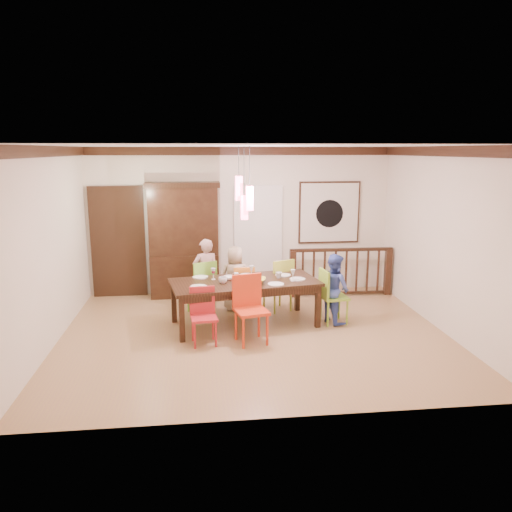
{
  "coord_description": "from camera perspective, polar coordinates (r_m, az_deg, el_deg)",
  "views": [
    {
      "loc": [
        -0.83,
        -7.35,
        2.84
      ],
      "look_at": [
        0.08,
        0.54,
        1.15
      ],
      "focal_mm": 35.0,
      "sensor_mm": 36.0,
      "label": 1
    }
  ],
  "objects": [
    {
      "name": "wall_back",
      "position": [
        9.98,
        -1.78,
        4.02
      ],
      "size": [
        6.0,
        0.0,
        6.0
      ],
      "primitive_type": "plane",
      "rotation": [
        1.57,
        0.0,
        0.0
      ],
      "color": "beige",
      "rests_on": "floor"
    },
    {
      "name": "painting",
      "position": [
        10.23,
        8.37,
        4.94
      ],
      "size": [
        1.25,
        0.06,
        1.25
      ],
      "color": "black",
      "rests_on": "wall_back"
    },
    {
      "name": "wine_glass_c",
      "position": [
        7.9,
        -2.28,
        -2.61
      ],
      "size": [
        0.08,
        0.08,
        0.19
      ],
      "primitive_type": null,
      "color": "#590C19",
      "rests_on": "dining_table"
    },
    {
      "name": "chair_far_left",
      "position": [
        8.84,
        -6.33,
        -3.07
      ],
      "size": [
        0.57,
        0.57,
        0.96
      ],
      "rotation": [
        0.0,
        0.0,
        3.57
      ],
      "color": "#74BE36",
      "rests_on": "floor"
    },
    {
      "name": "person_far_mid",
      "position": [
        8.98,
        -2.36,
        -2.54
      ],
      "size": [
        0.59,
        0.4,
        1.17
      ],
      "primitive_type": "imported",
      "rotation": [
        0.0,
        0.0,
        3.1
      ],
      "color": "#BDA98F",
      "rests_on": "floor"
    },
    {
      "name": "floor",
      "position": [
        7.92,
        -0.16,
        -8.98
      ],
      "size": [
        6.0,
        6.0,
        0.0
      ],
      "primitive_type": "plane",
      "color": "#AB8652",
      "rests_on": "ground"
    },
    {
      "name": "white_doorway",
      "position": [
        10.05,
        0.24,
        1.77
      ],
      "size": [
        0.97,
        0.05,
        2.22
      ],
      "primitive_type": "cube",
      "color": "silver",
      "rests_on": "wall_back"
    },
    {
      "name": "chair_end_right",
      "position": [
        8.4,
        8.94,
        -4.13
      ],
      "size": [
        0.46,
        0.46,
        0.92
      ],
      "rotation": [
        0.0,
        0.0,
        1.69
      ],
      "color": "#87BA30",
      "rests_on": "floor"
    },
    {
      "name": "balustrade",
      "position": [
        9.98,
        9.66,
        -1.71
      ],
      "size": [
        2.04,
        0.13,
        0.96
      ],
      "rotation": [
        0.0,
        0.0,
        -0.02
      ],
      "color": "black",
      "rests_on": "floor"
    },
    {
      "name": "plate_far_left",
      "position": [
        8.4,
        -6.37,
        -2.41
      ],
      "size": [
        0.26,
        0.26,
        0.01
      ],
      "primitive_type": "cylinder",
      "color": "white",
      "rests_on": "dining_table"
    },
    {
      "name": "serving_bowl",
      "position": [
        8.0,
        -0.05,
        -2.82
      ],
      "size": [
        0.4,
        0.4,
        0.08
      ],
      "primitive_type": "imported",
      "rotation": [
        0.0,
        0.0,
        -0.26
      ],
      "color": "gold",
      "rests_on": "dining_table"
    },
    {
      "name": "cup_right",
      "position": [
        8.32,
        2.62,
        -2.2
      ],
      "size": [
        0.12,
        0.12,
        0.1
      ],
      "primitive_type": "imported",
      "rotation": [
        0.0,
        0.0,
        0.19
      ],
      "color": "silver",
      "rests_on": "dining_table"
    },
    {
      "name": "ceiling",
      "position": [
        7.4,
        -0.17,
        12.49
      ],
      "size": [
        6.0,
        6.0,
        0.0
      ],
      "primitive_type": "plane",
      "rotation": [
        3.14,
        0.0,
        0.0
      ],
      "color": "white",
      "rests_on": "wall_back"
    },
    {
      "name": "wine_glass_b",
      "position": [
        8.37,
        -0.53,
        -1.77
      ],
      "size": [
        0.08,
        0.08,
        0.19
      ],
      "primitive_type": null,
      "color": "silver",
      "rests_on": "dining_table"
    },
    {
      "name": "plate_end_right",
      "position": [
        8.25,
        4.76,
        -2.64
      ],
      "size": [
        0.26,
        0.26,
        0.01
      ],
      "primitive_type": "cylinder",
      "color": "white",
      "rests_on": "dining_table"
    },
    {
      "name": "wall_left",
      "position": [
        7.79,
        -22.67,
        0.81
      ],
      "size": [
        0.0,
        5.0,
        5.0
      ],
      "primitive_type": "plane",
      "rotation": [
        1.57,
        0.0,
        1.57
      ],
      "color": "beige",
      "rests_on": "floor"
    },
    {
      "name": "dining_table",
      "position": [
        8.16,
        -1.31,
        -3.36
      ],
      "size": [
        2.52,
        1.47,
        0.75
      ],
      "rotation": [
        0.0,
        0.0,
        0.17
      ],
      "color": "black",
      "rests_on": "floor"
    },
    {
      "name": "person_far_left",
      "position": [
        9.01,
        -5.76,
        -2.1
      ],
      "size": [
        0.53,
        0.41,
        1.3
      ],
      "primitive_type": "imported",
      "rotation": [
        0.0,
        0.0,
        3.38
      ],
      "color": "#DCA7A9",
      "rests_on": "floor"
    },
    {
      "name": "plate_near_left",
      "position": [
        7.82,
        -6.57,
        -3.5
      ],
      "size": [
        0.26,
        0.26,
        0.01
      ],
      "primitive_type": "cylinder",
      "color": "white",
      "rests_on": "dining_table"
    },
    {
      "name": "wine_glass_d",
      "position": [
        8.13,
        4.24,
        -2.22
      ],
      "size": [
        0.08,
        0.08,
        0.19
      ],
      "primitive_type": null,
      "color": "silver",
      "rests_on": "dining_table"
    },
    {
      "name": "chair_near_left",
      "position": [
        7.44,
        -5.99,
        -6.5
      ],
      "size": [
        0.42,
        0.42,
        0.84
      ],
      "rotation": [
        0.0,
        0.0,
        0.1
      ],
      "color": "red",
      "rests_on": "floor"
    },
    {
      "name": "chair_near_mid",
      "position": [
        7.43,
        -0.54,
        -5.69
      ],
      "size": [
        0.55,
        0.55,
        1.01
      ],
      "rotation": [
        0.0,
        0.0,
        0.22
      ],
      "color": "red",
      "rests_on": "floor"
    },
    {
      "name": "cup_left",
      "position": [
        7.98,
        -3.81,
        -2.79
      ],
      "size": [
        0.18,
        0.18,
        0.11
      ],
      "primitive_type": "imported",
      "rotation": [
        0.0,
        0.0,
        -0.43
      ],
      "color": "silver",
      "rests_on": "dining_table"
    },
    {
      "name": "person_end_right",
      "position": [
        8.41,
        8.92,
        -3.67
      ],
      "size": [
        0.63,
        0.7,
        1.17
      ],
      "primitive_type": "imported",
      "rotation": [
        0.0,
        0.0,
        1.98
      ],
      "color": "#455EC2",
      "rests_on": "floor"
    },
    {
      "name": "plate_far_mid",
      "position": [
        8.47,
        -1.07,
        -2.21
      ],
      "size": [
        0.26,
        0.26,
        0.01
      ],
      "primitive_type": "cylinder",
      "color": "white",
      "rests_on": "dining_table"
    },
    {
      "name": "china_hutch",
      "position": [
        9.8,
        -8.23,
        1.83
      ],
      "size": [
        1.42,
        0.46,
        2.24
      ],
      "color": "black",
      "rests_on": "floor"
    },
    {
      "name": "chair_far_mid",
      "position": [
        8.97,
        -1.46,
        -3.27
      ],
      "size": [
        0.38,
        0.38,
        0.83
      ],
      "rotation": [
        0.0,
        0.0,
        3.16
      ],
      "color": "orange",
      "rests_on": "floor"
    },
    {
      "name": "plate_far_right",
      "position": [
        8.49,
        3.11,
        -2.2
      ],
      "size": [
        0.26,
        0.26,
        0.01
      ],
      "primitive_type": "cylinder",
      "color": "white",
      "rests_on": "dining_table"
    },
    {
      "name": "crown_molding",
      "position": [
        7.4,
        -0.17,
        11.87
      ],
      "size": [
        6.0,
        5.0,
        0.16
      ],
      "primitive_type": null,
      "color": "black",
      "rests_on": "wall_back"
    },
    {
      "name": "pendant_cluster",
      "position": [
        7.9,
        -1.36,
        6.69
      ],
      "size": [
        0.27,
        0.21,
        1.14
      ],
      "color": "#FF4C70",
      "rests_on": "ceiling"
    },
    {
      "name": "wine_glass_a",
      "position": [
        8.23,
        -4.89,
        -2.04
      ],
      "size": [
        0.08,
        0.08,
        0.19
      ],
      "primitive_type": null,
      "color": "#590C19",
      "rests_on": "dining_table"
    },
    {
      "name": "wall_right",
      "position": [
        8.4,
        20.62,
        1.73
      ],
      "size": [
        0.0,
        5.0,
        5.0
      ],
      "primitive_type": "plane",
      "rotation": [
        1.57,
        0.0,
        -1.57
      ],
      "color": "beige",
      "rests_on": "floor"
    },
    {
      "name": "napkin",
      "position": [
        7.76,
        -0.97,
        -3.54
      ],
      "size": [
        0.18,
        0.14,
        0.01
      ],
      "primitive_type": "cube",
      "color": "#D83359",
      "rests_on": "dining_table"
    },
    {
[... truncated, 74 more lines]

